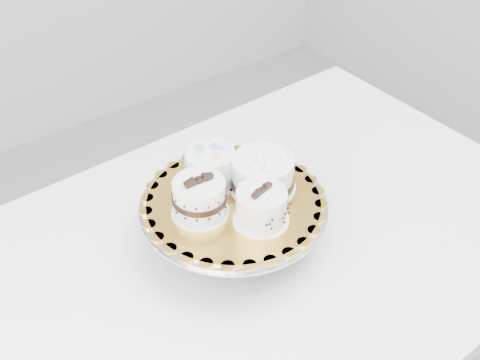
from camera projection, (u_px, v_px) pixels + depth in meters
table at (259, 264)px, 1.27m from camera, size 1.31×0.90×0.75m
cake_stand at (234, 214)px, 1.19m from camera, size 0.37×0.37×0.10m
cake_board at (234, 201)px, 1.17m from camera, size 0.38×0.38×0.00m
cake_swirl at (261, 207)px, 1.10m from camera, size 0.11×0.11×0.08m
cake_banded at (200, 199)px, 1.12m from camera, size 0.11×0.11×0.09m
cake_dots at (211, 167)px, 1.19m from camera, size 0.12×0.12×0.07m
cake_ribbon at (263, 174)px, 1.18m from camera, size 0.14×0.14×0.07m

